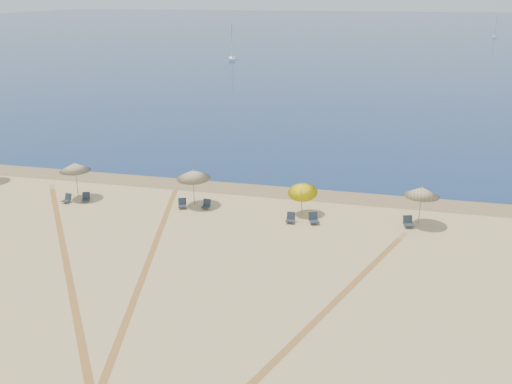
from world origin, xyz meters
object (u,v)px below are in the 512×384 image
chair_4 (182,204)px  sailboat_0 (495,31)px  chair_8 (408,222)px  chair_3 (86,197)px  chair_5 (206,205)px  chair_7 (314,219)px  chair_6 (291,218)px  umbrella_2 (193,174)px  umbrella_1 (75,167)px  umbrella_4 (422,192)px  sailboat_1 (232,49)px  chair_2 (67,199)px  umbrella_3 (303,189)px

chair_4 → sailboat_0: (44.81, 158.74, 1.62)m
sailboat_0 → chair_8: bearing=-88.1°
chair_3 → chair_4: 6.91m
chair_5 → chair_7: chair_7 is taller
chair_6 → umbrella_2: bearing=169.0°
chair_3 → sailboat_0: size_ratio=0.11×
umbrella_1 → chair_7: bearing=-2.2°
umbrella_2 → chair_4: umbrella_2 is taller
umbrella_4 → sailboat_1: 88.13m
chair_6 → sailboat_1: (-26.92, 82.49, 1.90)m
umbrella_4 → chair_4: 15.35m
chair_2 → sailboat_0: 168.15m
umbrella_1 → sailboat_0: size_ratio=0.42×
chair_3 → chair_6: bearing=-20.0°
chair_6 → sailboat_1: size_ratio=0.09×
chair_8 → sailboat_0: sailboat_0 is taller
umbrella_2 → chair_8: (13.96, -0.41, -1.89)m
chair_5 → chair_7: (7.28, -0.83, 0.03)m
chair_4 → sailboat_1: size_ratio=0.11×
umbrella_1 → chair_7: umbrella_1 is taller
chair_6 → chair_3: bearing=179.1°
chair_3 → chair_8: bearing=-16.8°
chair_2 → chair_8: (22.60, 1.12, 0.03)m
chair_3 → umbrella_1: bearing=134.5°
chair_7 → sailboat_0: 163.32m
chair_3 → chair_7: size_ratio=0.87×
chair_7 → chair_8: size_ratio=1.05×
chair_4 → chair_5: chair_4 is taller
umbrella_4 → chair_2: bearing=-176.1°
umbrella_1 → chair_6: umbrella_1 is taller
chair_2 → chair_8: size_ratio=0.83×
umbrella_1 → umbrella_3: size_ratio=1.11×
umbrella_2 → chair_3: (-7.52, -1.02, -1.92)m
umbrella_1 → chair_2: size_ratio=4.01×
umbrella_1 → sailboat_1: bearing=98.2°
sailboat_1 → chair_6: bearing=-87.2°
umbrella_2 → chair_2: 8.98m
umbrella_4 → chair_3: bearing=-177.2°
umbrella_2 → chair_6: bearing=-11.6°
chair_2 → chair_4: bearing=14.4°
sailboat_0 → sailboat_1: 100.30m
chair_5 → chair_2: bearing=-170.3°
chair_2 → sailboat_1: 83.43m
chair_7 → sailboat_1: sailboat_1 is taller
umbrella_3 → sailboat_0: size_ratio=0.38×
umbrella_4 → chair_8: 2.03m
chair_6 → sailboat_0: bearing=77.4°
chair_6 → chair_7: chair_7 is taller
chair_6 → umbrella_1: bearing=177.5°
chair_4 → chair_7: (8.87, -0.56, 0.01)m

